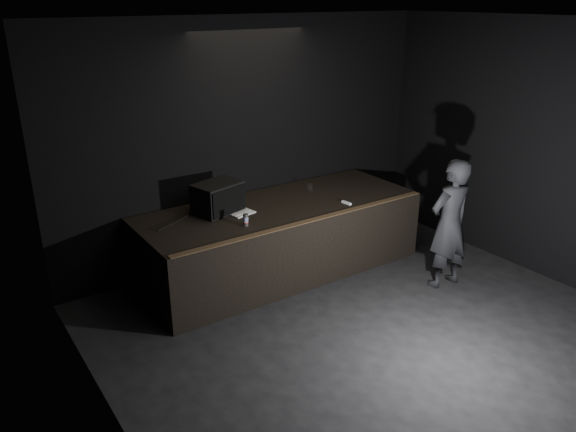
# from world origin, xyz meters

# --- Properties ---
(ground) EXTENTS (7.00, 7.00, 0.00)m
(ground) POSITION_xyz_m (0.00, 0.00, 0.00)
(ground) COLOR black
(ground) RESTS_ON ground
(room_walls) EXTENTS (6.10, 7.10, 3.52)m
(room_walls) POSITION_xyz_m (0.00, 0.00, 2.02)
(room_walls) COLOR black
(room_walls) RESTS_ON ground
(stage_riser) EXTENTS (4.00, 1.50, 1.00)m
(stage_riser) POSITION_xyz_m (0.00, 2.73, 0.50)
(stage_riser) COLOR black
(stage_riser) RESTS_ON ground
(riser_lip) EXTENTS (3.92, 0.10, 0.01)m
(riser_lip) POSITION_xyz_m (0.00, 2.02, 1.01)
(riser_lip) COLOR brown
(riser_lip) RESTS_ON stage_riser
(stage_monitor) EXTENTS (0.71, 0.59, 0.41)m
(stage_monitor) POSITION_xyz_m (-0.84, 2.97, 1.21)
(stage_monitor) COLOR black
(stage_monitor) RESTS_ON stage_riser
(cable) EXTENTS (0.81, 0.42, 0.02)m
(cable) POSITION_xyz_m (-1.39, 2.99, 1.01)
(cable) COLOR black
(cable) RESTS_ON stage_riser
(laptop) EXTENTS (0.37, 0.34, 0.22)m
(laptop) POSITION_xyz_m (-0.62, 2.81, 1.06)
(laptop) COLOR white
(laptop) RESTS_ON stage_riser
(beer_can) EXTENTS (0.07, 0.07, 0.16)m
(beer_can) POSITION_xyz_m (-0.78, 2.35, 1.08)
(beer_can) COLOR silver
(beer_can) RESTS_ON stage_riser
(plastic_cup) EXTENTS (0.09, 0.09, 0.11)m
(plastic_cup) POSITION_xyz_m (0.70, 2.98, 1.06)
(plastic_cup) COLOR white
(plastic_cup) RESTS_ON stage_riser
(wii_remote) EXTENTS (0.06, 0.16, 0.03)m
(wii_remote) POSITION_xyz_m (0.80, 2.25, 1.01)
(wii_remote) COLOR white
(wii_remote) RESTS_ON stage_riser
(person) EXTENTS (0.67, 0.46, 1.79)m
(person) POSITION_xyz_m (1.62, 1.09, 0.90)
(person) COLOR black
(person) RESTS_ON ground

